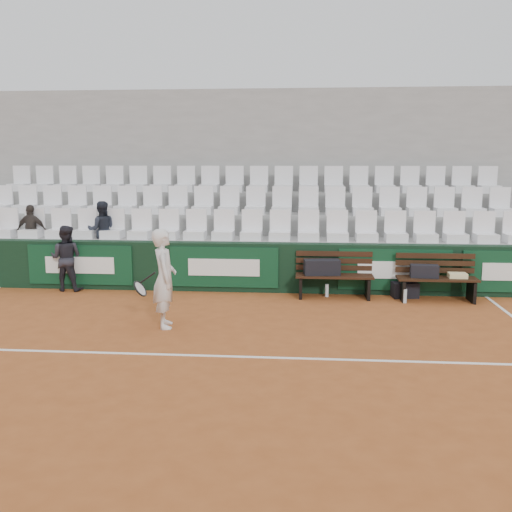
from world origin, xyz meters
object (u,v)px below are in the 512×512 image
(sports_bag_left, at_px, (322,267))
(spectator_b, at_px, (30,211))
(sports_bag_ground, at_px, (405,290))
(sports_bag_right, at_px, (424,271))
(tennis_player, at_px, (164,278))
(bench_left, at_px, (334,286))
(water_bottle_near, at_px, (327,290))
(spectator_c, at_px, (101,209))
(ball_kid, at_px, (66,258))
(bench_right, at_px, (436,289))
(water_bottle_far, at_px, (405,296))

(sports_bag_left, bearing_deg, spectator_b, 171.70)
(sports_bag_ground, bearing_deg, sports_bag_right, -34.50)
(tennis_player, bearing_deg, sports_bag_left, 41.15)
(bench_left, bearing_deg, sports_bag_right, -2.86)
(sports_bag_left, xyz_separation_m, water_bottle_near, (0.11, 0.04, -0.47))
(water_bottle_near, height_order, spectator_c, spectator_c)
(ball_kid, bearing_deg, water_bottle_near, -179.71)
(bench_left, distance_m, sports_bag_ground, 1.39)
(sports_bag_left, xyz_separation_m, spectator_b, (-6.29, 0.92, 0.98))
(sports_bag_left, bearing_deg, bench_right, -2.98)
(water_bottle_near, distance_m, spectator_c, 5.12)
(sports_bag_right, relative_size, spectator_b, 0.45)
(sports_bag_ground, distance_m, tennis_player, 4.86)
(bench_right, bearing_deg, tennis_player, -155.82)
(sports_bag_right, xyz_separation_m, spectator_c, (-6.65, 1.02, 1.05))
(sports_bag_left, height_order, sports_bag_ground, sports_bag_left)
(water_bottle_far, distance_m, spectator_c, 6.56)
(water_bottle_far, bearing_deg, spectator_c, 168.64)
(sports_bag_ground, bearing_deg, water_bottle_far, -99.64)
(sports_bag_ground, relative_size, spectator_c, 0.40)
(spectator_c, bearing_deg, bench_left, 151.17)
(tennis_player, bearing_deg, spectator_b, 139.60)
(sports_bag_ground, relative_size, ball_kid, 0.36)
(bench_right, distance_m, water_bottle_far, 0.68)
(bench_right, distance_m, ball_kid, 7.41)
(sports_bag_right, relative_size, water_bottle_far, 1.93)
(ball_kid, distance_m, spectator_b, 1.60)
(sports_bag_right, xyz_separation_m, water_bottle_near, (-1.83, 0.14, -0.44))
(sports_bag_ground, height_order, water_bottle_far, sports_bag_ground)
(bench_right, height_order, sports_bag_ground, bench_right)
(bench_right, xyz_separation_m, ball_kid, (-7.40, 0.26, 0.45))
(bench_left, xyz_separation_m, tennis_player, (-2.81, -2.23, 0.57))
(sports_bag_left, xyz_separation_m, tennis_player, (-2.57, -2.25, 0.20))
(ball_kid, relative_size, spectator_c, 1.09)
(bench_right, bearing_deg, spectator_c, 171.50)
(sports_bag_left, bearing_deg, bench_left, -3.87)
(bench_left, relative_size, bench_right, 1.00)
(sports_bag_ground, bearing_deg, spectator_b, 174.19)
(bench_right, xyz_separation_m, spectator_b, (-8.47, 1.03, 1.35))
(water_bottle_near, height_order, tennis_player, tennis_player)
(tennis_player, bearing_deg, sports_bag_ground, 29.32)
(sports_bag_right, bearing_deg, tennis_player, -154.55)
(sports_bag_left, bearing_deg, sports_bag_right, -2.99)
(bench_left, relative_size, water_bottle_near, 5.93)
(sports_bag_right, height_order, water_bottle_near, sports_bag_right)
(bench_right, relative_size, sports_bag_ground, 3.05)
(water_bottle_near, bearing_deg, spectator_c, 169.65)
(ball_kid, height_order, spectator_c, spectator_c)
(water_bottle_far, bearing_deg, sports_bag_ground, 80.36)
(water_bottle_near, relative_size, water_bottle_far, 0.95)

